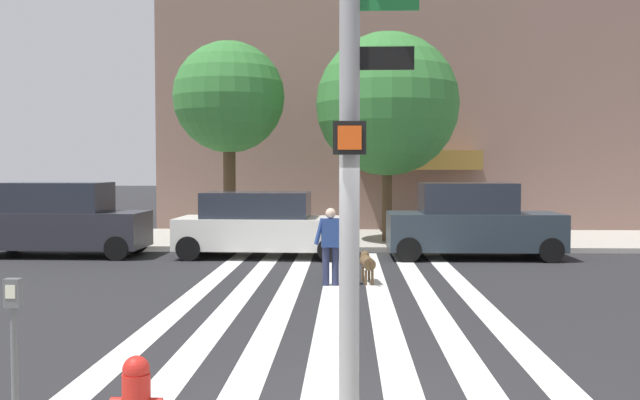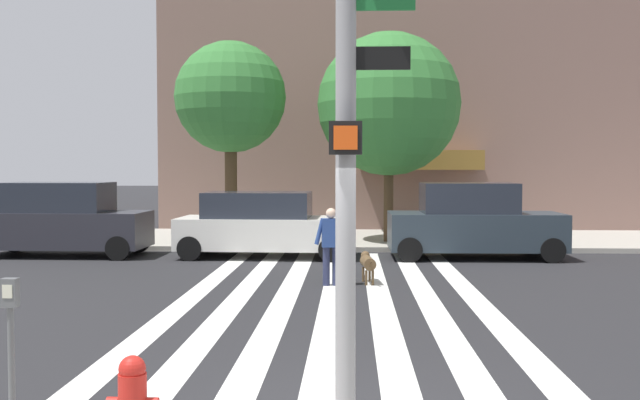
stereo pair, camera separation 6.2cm
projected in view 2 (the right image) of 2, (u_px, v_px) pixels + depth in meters
name	position (u px, v px, depth m)	size (l,w,h in m)	color
ground_plane	(349.00, 295.00, 13.96)	(160.00, 160.00, 0.00)	#232326
sidewalk_far	(350.00, 239.00, 24.00)	(80.00, 6.00, 0.15)	#A9A398
crosswalk_stripes	(333.00, 295.00, 13.98)	(5.85, 13.51, 0.01)	silver
traffic_light_pole	(347.00, 49.00, 6.17)	(0.74, 0.46, 5.80)	gray
parking_meter_second_along	(11.00, 331.00, 6.42)	(0.14, 0.11, 1.36)	#515456
parked_car_near_curb	(62.00, 220.00, 20.07)	(4.65, 1.96, 2.07)	#2A2A31
parked_car_behind_first	(263.00, 225.00, 19.83)	(4.78, 2.15, 1.81)	silver
parked_car_third_in_line	(473.00, 222.00, 19.58)	(4.68, 2.04, 2.07)	#29343D
street_tree_nearest	(230.00, 98.00, 22.86)	(3.56, 3.56, 6.37)	#4C3823
street_tree_middle	(389.00, 104.00, 22.44)	(4.50, 4.50, 6.57)	#4C3823
pedestrian_dog_walker	(331.00, 242.00, 15.06)	(0.71, 0.28, 1.64)	#282D4C
dog_on_leash	(368.00, 263.00, 15.42)	(0.34, 1.11, 0.65)	brown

